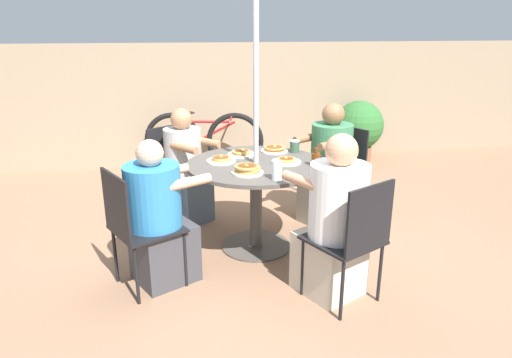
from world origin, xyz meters
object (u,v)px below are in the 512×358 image
Objects in this scene: patio_chair_north at (174,166)px; diner_south at (334,225)px; bicycle at (204,140)px; pancake_plate_c at (241,153)px; patio_table at (256,180)px; pancake_plate_a at (247,170)px; diner_east at (159,220)px; diner_west at (328,170)px; patio_chair_west at (341,167)px; pancake_plate_d at (287,161)px; syrup_bottle at (316,159)px; coffee_cup at (295,146)px; potted_shrub at (359,128)px; diner_north at (186,171)px; pancake_plate_e at (274,149)px; drinking_glass_a at (277,170)px; patio_chair_south at (353,235)px; pancake_plate_b at (221,160)px; patio_chair_east at (135,223)px.

patio_chair_north is 0.77× the size of diner_south.
pancake_plate_c is at bearing -73.84° from bicycle.
patio_table is 4.70× the size of pancake_plate_a.
diner_west reaches higher than diner_east.
patio_chair_west is 0.93m from pancake_plate_d.
diner_east is 1.14m from pancake_plate_d.
syrup_bottle is (1.09, -1.05, 0.30)m from patio_chair_north.
coffee_cup is 0.13× the size of potted_shrub.
diner_west is at bearing 21.14° from coffee_cup.
diner_north is 0.91m from pancake_plate_e.
drinking_glass_a is 0.16× the size of potted_shrub.
bicycle is at bearing 99.96° from pancake_plate_d.
drinking_glass_a is at bearing -114.70° from pancake_plate_d.
coffee_cup is 0.80m from drinking_glass_a.
drinking_glass_a is at bearing 81.33° from patio_chair_north.
pancake_plate_d is (0.32, -0.31, -0.00)m from pancake_plate_c.
pancake_plate_c is 1.75× the size of drinking_glass_a.
drinking_glass_a is at bearing 102.07° from patio_chair_south.
pancake_plate_a is 1.75× the size of drinking_glass_a.
diner_south reaches higher than bicycle.
diner_west is 0.51m from coffee_cup.
pancake_plate_e is (0.24, 0.32, 0.16)m from patio_table.
patio_chair_north is at bearing 134.28° from pancake_plate_d.
diner_north reaches higher than diner_east.
diner_east reaches higher than patio_chair_south.
syrup_bottle is at bearing -20.93° from pancake_plate_b.
pancake_plate_c is at bearing 84.54° from pancake_plate_a.
diner_east is 0.78m from pancake_plate_b.
patio_chair_west reaches higher than pancake_plate_a.
drinking_glass_a is at bearing -115.91° from coffee_cup.
syrup_bottle is 1.39× the size of coffee_cup.
diner_south is 1.12m from coffee_cup.
syrup_bottle is (0.52, -0.45, 0.04)m from pancake_plate_c.
diner_east is 1.21× the size of patio_chair_south.
diner_west reaches higher than diner_north.
diner_south is 3.29m from bicycle.
bicycle is at bearing 103.74° from syrup_bottle.
pancake_plate_b is (-0.72, 1.07, 0.26)m from patio_chair_south.
diner_south is 4.81× the size of pancake_plate_b.
patio_chair_east is at bearing -146.76° from pancake_plate_e.
coffee_cup is 0.77× the size of drinking_glass_a.
patio_chair_south reaches higher than potted_shrub.
patio_table is at bearing 90.00° from diner_west.
patio_chair_west is at bearing 41.52° from diner_south.
diner_north is 1.30× the size of potted_shrub.
pancake_plate_e is (0.77, -0.40, 0.28)m from diner_north.
diner_south is 10.98× the size of coffee_cup.
diner_west reaches higher than pancake_plate_c.
diner_west reaches higher than patio_table.
diner_north is 1.13m from pancake_plate_d.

